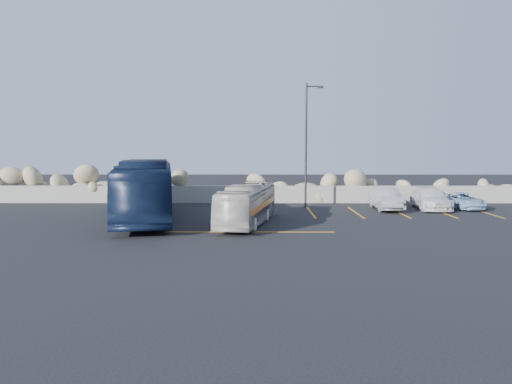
{
  "coord_description": "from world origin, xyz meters",
  "views": [
    {
      "loc": [
        -0.62,
        -22.9,
        4.11
      ],
      "look_at": [
        -0.72,
        4.0,
        1.53
      ],
      "focal_mm": 35.0,
      "sensor_mm": 36.0,
      "label": 1
    }
  ],
  "objects_px": {
    "lamppost": "(307,141)",
    "car_c": "(430,199)",
    "car_b": "(386,199)",
    "vintage_bus": "(247,205)",
    "tour_coach": "(146,190)",
    "car_d": "(464,201)"
  },
  "relations": [
    {
      "from": "lamppost",
      "to": "car_b",
      "type": "distance_m",
      "value": 6.21
    },
    {
      "from": "car_d",
      "to": "tour_coach",
      "type": "bearing_deg",
      "value": -169.64
    },
    {
      "from": "vintage_bus",
      "to": "car_b",
      "type": "height_order",
      "value": "vintage_bus"
    },
    {
      "from": "lamppost",
      "to": "tour_coach",
      "type": "height_order",
      "value": "lamppost"
    },
    {
      "from": "car_c",
      "to": "car_d",
      "type": "xyz_separation_m",
      "value": [
        2.18,
        0.15,
        -0.16
      ]
    },
    {
      "from": "lamppost",
      "to": "car_c",
      "type": "distance_m",
      "value": 8.66
    },
    {
      "from": "lamppost",
      "to": "car_d",
      "type": "xyz_separation_m",
      "value": [
        10.0,
        -0.7,
        -3.79
      ]
    },
    {
      "from": "tour_coach",
      "to": "lamppost",
      "type": "bearing_deg",
      "value": 19.66
    },
    {
      "from": "car_b",
      "to": "car_c",
      "type": "bearing_deg",
      "value": 7.88
    },
    {
      "from": "vintage_bus",
      "to": "car_b",
      "type": "relative_size",
      "value": 1.8
    },
    {
      "from": "lamppost",
      "to": "car_d",
      "type": "height_order",
      "value": "lamppost"
    },
    {
      "from": "car_b",
      "to": "lamppost",
      "type": "bearing_deg",
      "value": 166.31
    },
    {
      "from": "vintage_bus",
      "to": "car_d",
      "type": "distance_m",
      "value": 15.11
    },
    {
      "from": "lamppost",
      "to": "vintage_bus",
      "type": "distance_m",
      "value": 8.57
    },
    {
      "from": "car_d",
      "to": "lamppost",
      "type": "bearing_deg",
      "value": 172.83
    },
    {
      "from": "car_b",
      "to": "car_c",
      "type": "height_order",
      "value": "car_b"
    },
    {
      "from": "car_c",
      "to": "vintage_bus",
      "type": "bearing_deg",
      "value": -147.34
    },
    {
      "from": "tour_coach",
      "to": "car_c",
      "type": "height_order",
      "value": "tour_coach"
    },
    {
      "from": "vintage_bus",
      "to": "car_c",
      "type": "height_order",
      "value": "vintage_bus"
    },
    {
      "from": "car_c",
      "to": "car_d",
      "type": "bearing_deg",
      "value": 8.47
    },
    {
      "from": "lamppost",
      "to": "tour_coach",
      "type": "relative_size",
      "value": 0.68
    },
    {
      "from": "tour_coach",
      "to": "car_b",
      "type": "bearing_deg",
      "value": 5.94
    }
  ]
}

